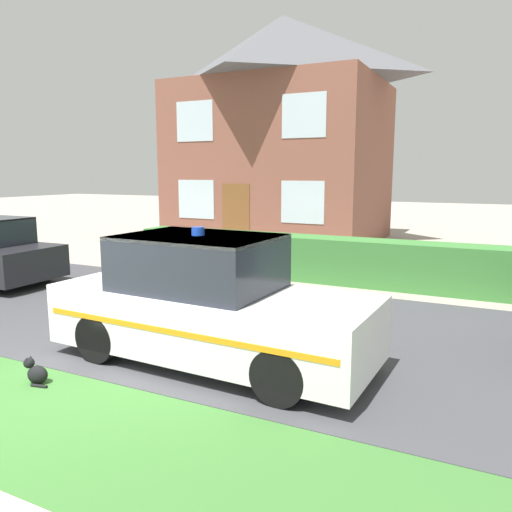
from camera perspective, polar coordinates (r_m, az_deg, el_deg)
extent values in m
plane|color=#A89E8E|center=(6.38, -26.17, -14.16)|extent=(80.00, 80.00, 0.00)
cube|color=#424247|center=(8.80, -7.76, -6.76)|extent=(28.00, 5.52, 0.01)
cube|color=#3D7F38|center=(11.41, 9.19, -0.47)|extent=(10.22, 0.84, 1.01)
cylinder|color=black|center=(5.43, 2.70, -13.57)|extent=(0.64, 0.22, 0.64)
cylinder|color=black|center=(6.64, 7.99, -9.28)|extent=(0.64, 0.22, 0.64)
cylinder|color=black|center=(6.89, -17.59, -8.93)|extent=(0.64, 0.22, 0.64)
cylinder|color=black|center=(7.88, -10.27, -6.31)|extent=(0.64, 0.22, 0.64)
cube|color=white|center=(6.53, -5.09, -7.24)|extent=(4.28, 1.75, 0.79)
cube|color=#232833|center=(6.46, -6.58, -0.69)|extent=(2.01, 1.51, 0.69)
cube|color=white|center=(6.41, -6.64, 2.18)|extent=(2.01, 1.51, 0.04)
cube|color=orange|center=(5.89, -9.43, -8.61)|extent=(4.01, 0.15, 0.07)
cube|color=orange|center=(7.17, -1.56, -5.18)|extent=(4.01, 0.15, 0.07)
cylinder|color=blue|center=(6.40, -6.65, 2.85)|extent=(0.17, 0.17, 0.11)
ellipsoid|color=black|center=(6.56, -23.69, -12.31)|extent=(0.28, 0.22, 0.22)
ellipsoid|color=white|center=(6.62, -24.34, -12.30)|extent=(0.09, 0.11, 0.12)
sphere|color=black|center=(6.58, -24.51, -11.06)|extent=(0.13, 0.13, 0.13)
cone|color=black|center=(6.59, -24.35, -10.53)|extent=(0.05, 0.05, 0.05)
cone|color=black|center=(6.54, -24.74, -10.71)|extent=(0.05, 0.05, 0.05)
cylinder|color=black|center=(6.47, -23.55, -13.46)|extent=(0.21, 0.08, 0.04)
cylinder|color=black|center=(12.43, -23.25, -1.10)|extent=(0.65, 0.21, 0.65)
cube|color=brown|center=(18.69, 2.93, 10.53)|extent=(7.00, 5.62, 5.58)
pyramid|color=#56565B|center=(19.17, 3.04, 22.44)|extent=(7.35, 5.90, 2.33)
cube|color=brown|center=(16.38, -2.30, 4.58)|extent=(1.00, 0.02, 2.10)
cube|color=silver|center=(17.13, -6.87, 6.45)|extent=(1.40, 0.02, 1.30)
cube|color=silver|center=(15.37, 5.33, 6.14)|extent=(1.40, 0.02, 1.30)
cube|color=silver|center=(17.18, -7.04, 15.04)|extent=(1.40, 0.02, 1.30)
cube|color=silver|center=(15.44, 5.48, 15.70)|extent=(1.40, 0.02, 1.30)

